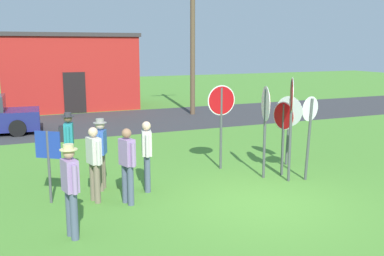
% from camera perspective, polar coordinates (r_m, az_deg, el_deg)
% --- Properties ---
extents(ground_plane, '(80.00, 80.00, 0.00)m').
position_cam_1_polar(ground_plane, '(10.01, 8.57, -9.60)').
color(ground_plane, '#518E33').
extents(street_asphalt, '(60.00, 6.40, 0.01)m').
position_cam_1_polar(street_asphalt, '(20.60, -8.78, 0.88)').
color(street_asphalt, '#38383A').
rests_on(street_asphalt, ground).
extents(building_background, '(7.13, 4.33, 4.08)m').
position_cam_1_polar(building_background, '(25.39, -15.67, 7.06)').
color(building_background, '#B2231E').
rests_on(building_background, ground).
extents(utility_pole, '(1.80, 0.24, 8.10)m').
position_cam_1_polar(utility_pole, '(22.20, 0.08, 12.65)').
color(utility_pole, brown).
rests_on(utility_pole, ground).
extents(stop_sign_nearest, '(0.15, 0.74, 1.98)m').
position_cam_1_polar(stop_sign_nearest, '(11.93, 11.67, 0.29)').
color(stop_sign_nearest, '#474C4C').
rests_on(stop_sign_nearest, ground).
extents(stop_sign_low_front, '(0.38, 0.82, 2.01)m').
position_cam_1_polar(stop_sign_low_front, '(13.07, 12.34, 1.25)').
color(stop_sign_low_front, '#474C4C').
rests_on(stop_sign_low_front, ground).
extents(stop_sign_rear_right, '(0.62, 0.22, 2.18)m').
position_cam_1_polar(stop_sign_rear_right, '(11.59, 14.87, 0.40)').
color(stop_sign_rear_right, '#474C4C').
rests_on(stop_sign_rear_right, ground).
extents(stop_sign_rear_left, '(0.83, 0.07, 2.36)m').
position_cam_1_polar(stop_sign_rear_left, '(12.28, 3.79, 2.12)').
color(stop_sign_rear_left, '#474C4C').
rests_on(stop_sign_rear_left, ground).
extents(stop_sign_tallest, '(0.46, 0.75, 2.66)m').
position_cam_1_polar(stop_sign_tallest, '(11.33, 12.65, 2.30)').
color(stop_sign_tallest, '#474C4C').
rests_on(stop_sign_tallest, ground).
extents(stop_sign_leaning_right, '(0.31, 0.86, 2.42)m').
position_cam_1_polar(stop_sign_leaning_right, '(11.53, 9.43, 1.68)').
color(stop_sign_leaning_right, '#474C4C').
rests_on(stop_sign_leaning_right, ground).
extents(person_near_signs, '(0.35, 0.52, 1.74)m').
position_cam_1_polar(person_near_signs, '(10.78, -11.65, -2.78)').
color(person_near_signs, '#7A6B56').
rests_on(person_near_signs, ground).
extents(person_holding_notes, '(0.42, 0.56, 1.74)m').
position_cam_1_polar(person_holding_notes, '(11.93, -15.65, -1.54)').
color(person_holding_notes, '#7A6B56').
rests_on(person_holding_notes, ground).
extents(person_with_sunhat, '(0.31, 0.56, 1.74)m').
position_cam_1_polar(person_with_sunhat, '(8.22, -15.38, -7.16)').
color(person_with_sunhat, '#4C5670').
rests_on(person_with_sunhat, ground).
extents(person_in_teal, '(0.30, 0.56, 1.69)m').
position_cam_1_polar(person_in_teal, '(9.99, -12.48, -4.07)').
color(person_in_teal, '#7A6B56').
rests_on(person_in_teal, ground).
extents(person_in_blue, '(0.32, 0.55, 1.69)m').
position_cam_1_polar(person_in_blue, '(9.72, -8.33, -4.34)').
color(person_in_blue, '#4C5670').
rests_on(person_in_blue, ground).
extents(person_in_dark_shirt, '(0.30, 0.56, 1.69)m').
position_cam_1_polar(person_in_dark_shirt, '(10.53, -5.84, -3.11)').
color(person_in_dark_shirt, '#4C5670').
rests_on(person_in_dark_shirt, ground).
extents(info_panel_leftmost, '(0.50, 0.38, 1.62)m').
position_cam_1_polar(info_panel_leftmost, '(10.13, -18.01, -3.20)').
color(info_panel_leftmost, '#4C4C51').
rests_on(info_panel_leftmost, ground).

